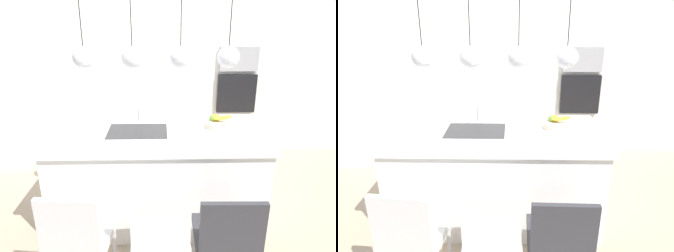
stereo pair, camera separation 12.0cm
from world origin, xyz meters
The scene contains 15 objects.
floor centered at (0.00, 0.00, 0.00)m, with size 6.60×6.60×0.00m, color tan.
back_wall centered at (0.00, 1.65, 1.30)m, with size 6.00×0.10×2.60m, color silver.
kitchen_island centered at (0.00, 0.00, 0.47)m, with size 2.03×0.96×0.94m.
sink_basin centered at (-0.19, 0.00, 0.94)m, with size 0.56×0.40×0.02m, color #2D2D30.
faucet centered at (-0.19, 0.21, 1.09)m, with size 0.02×0.17×0.22m.
fruit_bowl centered at (0.60, 0.09, 0.99)m, with size 0.28×0.28×0.15m.
microwave centered at (1.14, 1.58, 1.40)m, with size 0.54×0.08×0.34m, color #9E9EA3.
oven centered at (1.14, 1.58, 0.90)m, with size 0.56×0.08×0.56m, color black.
chair_near centered at (-0.57, -0.91, 0.50)m, with size 0.48×0.45×0.88m.
chair_middle centered at (0.02, -0.91, 0.50)m, with size 0.43×0.45×0.87m.
chair_far centered at (0.50, -0.91, 0.48)m, with size 0.47×0.47×0.86m.
pendant_light_left centered at (-0.63, 0.00, 1.64)m, with size 0.20×0.20×0.80m.
pendant_light_center_left centered at (-0.21, 0.00, 1.64)m, with size 0.20×0.20×0.80m.
pendant_light_center_right centered at (0.21, 0.00, 1.64)m, with size 0.20×0.20×0.80m.
pendant_light_right centered at (0.63, 0.00, 1.64)m, with size 0.20×0.20×0.80m.
Camera 1 is at (0.03, -2.65, 1.98)m, focal length 31.97 mm.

